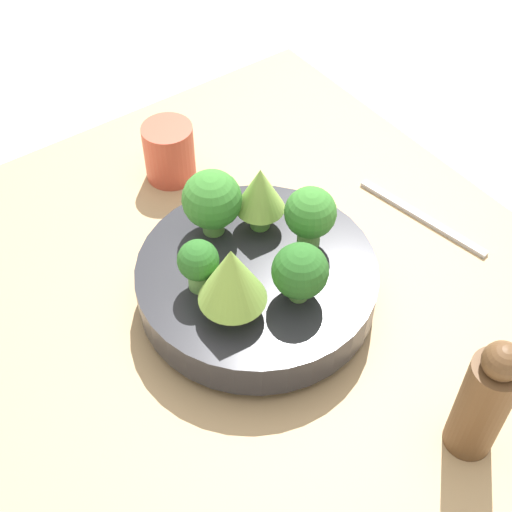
% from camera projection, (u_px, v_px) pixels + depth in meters
% --- Properties ---
extents(ground_plane, '(6.00, 6.00, 0.00)m').
position_uv_depth(ground_plane, '(269.00, 331.00, 0.85)').
color(ground_plane, beige).
extents(table, '(0.87, 0.72, 0.03)m').
position_uv_depth(table, '(269.00, 323.00, 0.83)').
color(table, tan).
rests_on(table, ground_plane).
extents(bowl, '(0.27, 0.27, 0.06)m').
position_uv_depth(bowl, '(256.00, 282.00, 0.81)').
color(bowl, '#28282D').
rests_on(bowl, table).
extents(romanesco_piece_near, '(0.06, 0.06, 0.09)m').
position_uv_depth(romanesco_piece_near, '(260.00, 191.00, 0.80)').
color(romanesco_piece_near, '#609347').
rests_on(romanesco_piece_near, bowl).
extents(romanesco_piece_far, '(0.07, 0.07, 0.10)m').
position_uv_depth(romanesco_piece_far, '(232.00, 276.00, 0.71)').
color(romanesco_piece_far, '#609347').
rests_on(romanesco_piece_far, bowl).
extents(broccoli_floret_right, '(0.07, 0.07, 0.08)m').
position_uv_depth(broccoli_floret_right, '(212.00, 201.00, 0.79)').
color(broccoli_floret_right, '#609347').
rests_on(broccoli_floret_right, bowl).
extents(broccoli_floret_front, '(0.06, 0.06, 0.08)m').
position_uv_depth(broccoli_floret_front, '(310.00, 215.00, 0.78)').
color(broccoli_floret_front, '#609347').
rests_on(broccoli_floret_front, bowl).
extents(broccoli_floret_left, '(0.06, 0.06, 0.07)m').
position_uv_depth(broccoli_floret_left, '(300.00, 272.00, 0.73)').
color(broccoli_floret_left, '#609347').
rests_on(broccoli_floret_left, bowl).
extents(broccoli_floret_back, '(0.04, 0.04, 0.06)m').
position_uv_depth(broccoli_floret_back, '(198.00, 263.00, 0.75)').
color(broccoli_floret_back, '#6BA34C').
rests_on(broccoli_floret_back, bowl).
extents(cup, '(0.07, 0.07, 0.08)m').
position_uv_depth(cup, '(169.00, 152.00, 0.95)').
color(cup, '#C64C38').
rests_on(cup, table).
extents(pepper_mill, '(0.05, 0.05, 0.16)m').
position_uv_depth(pepper_mill, '(484.00, 401.00, 0.66)').
color(pepper_mill, brown).
rests_on(pepper_mill, table).
extents(fork, '(0.19, 0.04, 0.01)m').
position_uv_depth(fork, '(422.00, 217.00, 0.92)').
color(fork, '#B2B2B7').
rests_on(fork, table).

